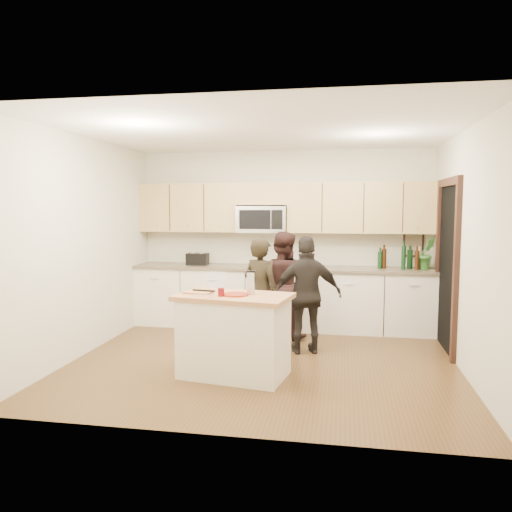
% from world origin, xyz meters
% --- Properties ---
extents(floor, '(4.50, 4.50, 0.00)m').
position_xyz_m(floor, '(0.00, 0.00, 0.00)').
color(floor, '#54391C').
rests_on(floor, ground).
extents(room_shell, '(4.52, 4.02, 2.71)m').
position_xyz_m(room_shell, '(0.00, 0.00, 1.73)').
color(room_shell, beige).
rests_on(room_shell, ground).
extents(back_cabinetry, '(4.50, 0.66, 0.94)m').
position_xyz_m(back_cabinetry, '(0.00, 1.69, 0.47)').
color(back_cabinetry, white).
rests_on(back_cabinetry, ground).
extents(upper_cabinetry, '(4.50, 0.33, 0.75)m').
position_xyz_m(upper_cabinetry, '(0.03, 1.83, 1.84)').
color(upper_cabinetry, tan).
rests_on(upper_cabinetry, ground).
extents(microwave, '(0.76, 0.41, 0.40)m').
position_xyz_m(microwave, '(-0.31, 1.80, 1.65)').
color(microwave, silver).
rests_on(microwave, ground).
extents(doorway, '(0.06, 1.25, 2.20)m').
position_xyz_m(doorway, '(2.23, 0.90, 1.16)').
color(doorway, black).
rests_on(doorway, ground).
extents(framed_picture, '(0.30, 0.03, 0.38)m').
position_xyz_m(framed_picture, '(1.95, 1.98, 1.28)').
color(framed_picture, black).
rests_on(framed_picture, ground).
extents(dish_towel, '(0.34, 0.60, 0.48)m').
position_xyz_m(dish_towel, '(-0.95, 1.50, 0.80)').
color(dish_towel, white).
rests_on(dish_towel, ground).
extents(island, '(1.30, 0.89, 0.90)m').
position_xyz_m(island, '(-0.23, -0.58, 0.45)').
color(island, white).
rests_on(island, ground).
extents(red_plate, '(0.28, 0.28, 0.02)m').
position_xyz_m(red_plate, '(-0.20, -0.62, 0.91)').
color(red_plate, maroon).
rests_on(red_plate, island).
extents(box_grater, '(0.10, 0.06, 0.24)m').
position_xyz_m(box_grater, '(-0.05, -0.53, 1.04)').
color(box_grater, silver).
rests_on(box_grater, red_plate).
extents(drink_glass, '(0.07, 0.07, 0.09)m').
position_xyz_m(drink_glass, '(-0.34, -0.71, 0.94)').
color(drink_glass, maroon).
rests_on(drink_glass, island).
extents(cutting_board, '(0.32, 0.23, 0.02)m').
position_xyz_m(cutting_board, '(-0.63, -0.58, 0.91)').
color(cutting_board, '#AD7148').
rests_on(cutting_board, island).
extents(tongs, '(0.26, 0.07, 0.02)m').
position_xyz_m(tongs, '(-0.57, -0.55, 0.93)').
color(tongs, black).
rests_on(tongs, cutting_board).
extents(knife, '(0.20, 0.06, 0.01)m').
position_xyz_m(knife, '(-0.51, -0.78, 0.92)').
color(knife, silver).
rests_on(knife, cutting_board).
extents(toaster, '(0.33, 0.20, 0.19)m').
position_xyz_m(toaster, '(-1.31, 1.67, 1.03)').
color(toaster, black).
rests_on(toaster, back_cabinetry).
extents(bottle_cluster, '(0.63, 0.25, 0.41)m').
position_xyz_m(bottle_cluster, '(1.78, 1.71, 1.11)').
color(bottle_cluster, black).
rests_on(bottle_cluster, back_cabinetry).
extents(orchid, '(0.31, 0.28, 0.46)m').
position_xyz_m(orchid, '(2.10, 1.72, 1.17)').
color(orchid, '#397D32').
rests_on(orchid, back_cabinetry).
extents(woman_left, '(0.63, 0.56, 1.45)m').
position_xyz_m(woman_left, '(-0.12, 0.51, 0.73)').
color(woman_left, black).
rests_on(woman_left, ground).
extents(woman_center, '(0.85, 0.74, 1.50)m').
position_xyz_m(woman_center, '(0.08, 1.13, 0.75)').
color(woman_center, black).
rests_on(woman_center, ground).
extents(woman_right, '(0.93, 0.56, 1.48)m').
position_xyz_m(woman_right, '(0.48, 0.43, 0.74)').
color(woman_right, black).
rests_on(woman_right, ground).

